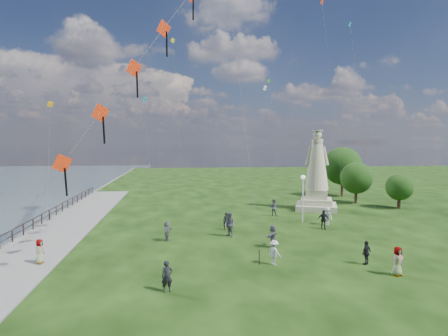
{
  "coord_description": "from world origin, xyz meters",
  "views": [
    {
      "loc": [
        -4.33,
        -18.52,
        7.33
      ],
      "look_at": [
        -1.0,
        8.0,
        5.5
      ],
      "focal_mm": 30.0,
      "sensor_mm": 36.0,
      "label": 1
    }
  ],
  "objects": [
    {
      "name": "person_5",
      "position": [
        -5.12,
        9.25,
        0.75
      ],
      "size": [
        1.0,
        1.51,
        1.5
      ],
      "primitive_type": "imported",
      "rotation": [
        0.0,
        0.0,
        1.25
      ],
      "color": "#595960",
      "rests_on": "ground"
    },
    {
      "name": "tree_row",
      "position": [
        17.89,
        26.85,
        3.66
      ],
      "size": [
        6.43,
        13.67,
        6.72
      ],
      "color": "#382314",
      "rests_on": "ground"
    },
    {
      "name": "person_7",
      "position": [
        5.18,
        17.53,
        0.85
      ],
      "size": [
        0.96,
        0.79,
        1.71
      ],
      "primitive_type": "imported",
      "rotation": [
        0.0,
        0.0,
        2.75
      ],
      "color": "#595960",
      "rests_on": "ground"
    },
    {
      "name": "person_9",
      "position": [
        7.91,
        11.44,
        0.82
      ],
      "size": [
        1.01,
        0.61,
        1.64
      ],
      "primitive_type": "imported",
      "rotation": [
        0.0,
        0.0,
        -0.13
      ],
      "color": "black",
      "rests_on": "ground"
    },
    {
      "name": "waterfront",
      "position": [
        -15.24,
        8.99,
        -0.06
      ],
      "size": [
        200.0,
        200.0,
        1.51
      ],
      "color": "#33484D",
      "rests_on": "ground"
    },
    {
      "name": "person_6",
      "position": [
        -0.27,
        12.21,
        0.73
      ],
      "size": [
        0.59,
        0.44,
        1.47
      ],
      "primitive_type": "imported",
      "rotation": [
        0.0,
        0.0,
        -0.19
      ],
      "color": "black",
      "rests_on": "ground"
    },
    {
      "name": "person_8",
      "position": [
        8.87,
        12.9,
        0.8
      ],
      "size": [
        1.01,
        1.16,
        1.61
      ],
      "primitive_type": "imported",
      "rotation": [
        0.0,
        0.0,
        -1.0
      ],
      "color": "silver",
      "rests_on": "ground"
    },
    {
      "name": "lamppost",
      "position": [
        7.07,
        14.29,
        3.14
      ],
      "size": [
        0.4,
        0.4,
        4.36
      ],
      "color": "silver",
      "rests_on": "ground"
    },
    {
      "name": "statue",
      "position": [
        10.74,
        20.4,
        3.27
      ],
      "size": [
        5.5,
        5.5,
        8.67
      ],
      "rotation": [
        0.0,
        0.0,
        -0.37
      ],
      "color": "beige",
      "rests_on": "ground"
    },
    {
      "name": "person_10",
      "position": [
        -12.54,
        4.6,
        0.74
      ],
      "size": [
        0.59,
        0.8,
        1.48
      ],
      "primitive_type": "imported",
      "rotation": [
        0.0,
        0.0,
        1.35
      ],
      "color": "#595960",
      "rests_on": "ground"
    },
    {
      "name": "red_kite_train",
      "position": [
        -6.1,
        4.61,
        12.58
      ],
      "size": [
        12.28,
        9.35,
        20.26
      ],
      "color": "black",
      "rests_on": "ground"
    },
    {
      "name": "person_1",
      "position": [
        -0.35,
        9.82,
        0.97
      ],
      "size": [
        0.94,
        1.1,
        1.94
      ],
      "primitive_type": "imported",
      "rotation": [
        0.0,
        0.0,
        -1.1
      ],
      "color": "#595960",
      "rests_on": "ground"
    },
    {
      "name": "person_4",
      "position": [
        7.67,
        0.3,
        0.81
      ],
      "size": [
        0.92,
        0.76,
        1.62
      ],
      "primitive_type": "imported",
      "rotation": [
        0.0,
        0.0,
        0.4
      ],
      "color": "#595960",
      "rests_on": "ground"
    },
    {
      "name": "person_0",
      "position": [
        -4.87,
        -0.42,
        0.78
      ],
      "size": [
        0.64,
        0.5,
        1.55
      ],
      "primitive_type": "imported",
      "rotation": [
        0.0,
        0.0,
        0.25
      ],
      "color": "black",
      "rests_on": "ground"
    },
    {
      "name": "person_11",
      "position": [
        2.24,
        6.52,
        0.81
      ],
      "size": [
        1.47,
        1.56,
        1.61
      ],
      "primitive_type": "imported",
      "rotation": [
        0.0,
        0.0,
        4.0
      ],
      "color": "#595960",
      "rests_on": "ground"
    },
    {
      "name": "person_3",
      "position": [
        6.9,
        2.26,
        0.72
      ],
      "size": [
        0.95,
        0.82,
        1.45
      ],
      "primitive_type": "imported",
      "rotation": [
        0.0,
        0.0,
        3.7
      ],
      "color": "black",
      "rests_on": "ground"
    },
    {
      "name": "small_kites",
      "position": [
        2.73,
        22.97,
        14.4
      ],
      "size": [
        32.93,
        16.32,
        27.71
      ],
      "color": "teal",
      "rests_on": "ground"
    },
    {
      "name": "person_2",
      "position": [
        1.4,
        2.94,
        0.74
      ],
      "size": [
        0.99,
        1.06,
        1.49
      ],
      "primitive_type": "imported",
      "rotation": [
        0.0,
        0.0,
        2.24
      ],
      "color": "silver",
      "rests_on": "ground"
    }
  ]
}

